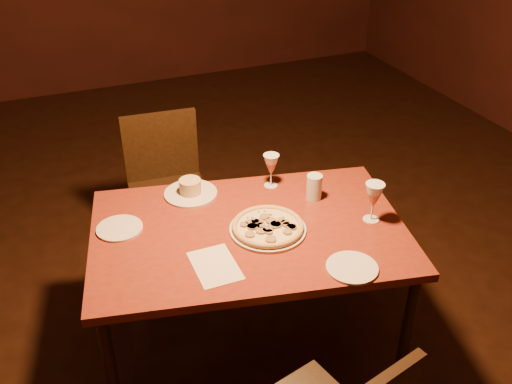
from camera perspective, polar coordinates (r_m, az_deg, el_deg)
name	(u,v)px	position (r m, az deg, el deg)	size (l,w,h in m)	color
floor	(218,328)	(2.94, -3.79, -13.42)	(7.00, 7.00, 0.00)	black
dining_table	(249,241)	(2.42, -0.70, -4.88)	(1.45, 1.09, 0.70)	maroon
chair_far	(167,184)	(3.16, -8.87, 0.82)	(0.44, 0.44, 0.85)	black
pizza_plate	(268,227)	(2.37, 1.19, -3.50)	(0.32, 0.32, 0.03)	silver
ramekin_saucer	(190,190)	(2.62, -6.58, 0.21)	(0.24, 0.24, 0.08)	silver
wine_glass_far	(271,171)	(2.64, 1.51, 2.15)	(0.07, 0.07, 0.16)	#B8674C
wine_glass_right	(373,202)	(2.44, 11.63, -1.01)	(0.08, 0.08, 0.18)	#B8674C
water_tumbler	(314,187)	(2.57, 5.84, 0.50)	(0.07, 0.07, 0.12)	silver
side_plate_left	(120,228)	(2.45, -13.49, -3.55)	(0.19, 0.19, 0.01)	silver
side_plate_near	(352,268)	(2.21, 9.58, -7.47)	(0.20, 0.20, 0.01)	silver
menu_card	(215,266)	(2.20, -4.12, -7.36)	(0.16, 0.24, 0.00)	beige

